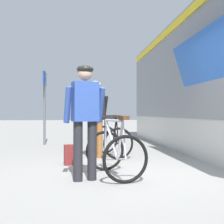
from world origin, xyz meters
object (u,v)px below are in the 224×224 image
cyclist_near_in_dark (95,112)px  bicycle_near_black (111,139)px  cyclist_far_in_blue (85,111)px  bicycle_far_silver (115,152)px  platform_sign_post (45,95)px  backpack_on_platform (71,155)px

cyclist_near_in_dark → bicycle_near_black: 0.79m
cyclist_far_in_blue → bicycle_far_silver: size_ratio=1.48×
cyclist_near_in_dark → platform_sign_post: bearing=116.2°
cyclist_near_in_dark → backpack_on_platform: cyclist_near_in_dark is taller
cyclist_far_in_blue → backpack_on_platform: (-0.24, 1.39, -0.85)m
backpack_on_platform → bicycle_far_silver: bearing=-66.5°
platform_sign_post → bicycle_near_black: bearing=-56.1°
bicycle_far_silver → backpack_on_platform: bicycle_far_silver is taller
cyclist_near_in_dark → bicycle_far_silver: 2.11m
bicycle_far_silver → cyclist_near_in_dark: bearing=95.9°
cyclist_far_in_blue → bicycle_far_silver: 0.84m
cyclist_near_in_dark → platform_sign_post: size_ratio=0.73×
cyclist_near_in_dark → backpack_on_platform: (-0.52, -0.85, -0.85)m
cyclist_near_in_dark → cyclist_far_in_blue: (-0.27, -2.23, 0.00)m
cyclist_far_in_blue → platform_sign_post: 5.40m
bicycle_near_black → bicycle_far_silver: same height
backpack_on_platform → platform_sign_post: 4.22m
bicycle_far_silver → platform_sign_post: platform_sign_post is taller
backpack_on_platform → cyclist_near_in_dark: bearing=50.0°
cyclist_near_in_dark → platform_sign_post: (-1.48, 3.01, 0.57)m
bicycle_far_silver → platform_sign_post: bearing=108.6°
cyclist_near_in_dark → cyclist_far_in_blue: bearing=-97.0°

